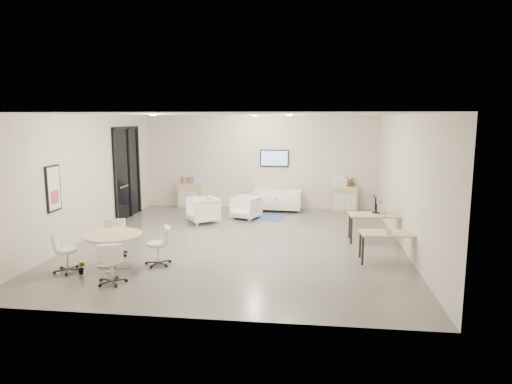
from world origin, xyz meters
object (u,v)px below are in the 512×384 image
at_px(loveseat, 277,201).
at_px(armchair_right, 246,206).
at_px(sideboard_left, 189,196).
at_px(sideboard_right, 344,199).
at_px(armchair_left, 203,209).
at_px(desk_front, 390,236).
at_px(round_table, 113,238).
at_px(desk_rear, 377,217).

relative_size(loveseat, armchair_right, 2.08).
bearing_deg(sideboard_left, armchair_right, -35.02).
relative_size(sideboard_right, armchair_right, 1.09).
distance_m(sideboard_left, armchair_left, 2.48).
relative_size(armchair_left, armchair_right, 1.07).
relative_size(armchair_right, desk_front, 0.60).
xyz_separation_m(armchair_left, desk_front, (4.93, -3.23, 0.17)).
distance_m(desk_front, round_table, 5.89).
relative_size(armchair_right, round_table, 0.65).
relative_size(armchair_left, desk_front, 0.64).
xyz_separation_m(armchair_right, desk_rear, (3.66, -2.25, 0.25)).
bearing_deg(round_table, sideboard_right, 51.96).
distance_m(loveseat, round_table, 7.07).
bearing_deg(desk_rear, armchair_left, 157.85).
xyz_separation_m(desk_rear, desk_front, (0.06, -1.65, -0.05)).
distance_m(armchair_left, armchair_right, 1.38).
relative_size(loveseat, round_table, 1.36).
bearing_deg(sideboard_left, loveseat, -3.41).
distance_m(sideboard_left, round_table, 6.62).
relative_size(loveseat, armchair_left, 1.94).
relative_size(sideboard_left, armchair_right, 1.07).
bearing_deg(sideboard_right, round_table, -128.04).
bearing_deg(loveseat, desk_rear, -49.79).
relative_size(desk_rear, desk_front, 1.07).
bearing_deg(desk_front, armchair_right, 128.16).
height_order(sideboard_left, armchair_left, armchair_left).
height_order(armchair_right, round_table, armchair_right).
distance_m(sideboard_left, sideboard_right, 5.36).
bearing_deg(armchair_right, round_table, -90.41).
height_order(sideboard_left, loveseat, sideboard_left).
bearing_deg(loveseat, sideboard_left, 179.36).
relative_size(sideboard_left, desk_rear, 0.59).
distance_m(sideboard_right, armchair_right, 3.48).
xyz_separation_m(sideboard_right, desk_front, (0.61, -5.46, 0.17)).
height_order(loveseat, round_table, round_table).
relative_size(sideboard_left, armchair_left, 0.99).
bearing_deg(sideboard_right, desk_front, -83.62).
bearing_deg(armchair_right, desk_front, -24.53).
xyz_separation_m(armchair_right, desk_front, (3.72, -3.90, 0.20)).
bearing_deg(armchair_right, armchair_left, -129.27).
bearing_deg(desk_rear, armchair_right, 144.24).
distance_m(armchair_right, desk_front, 5.39).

